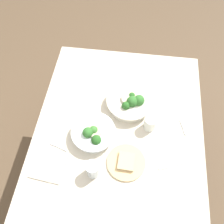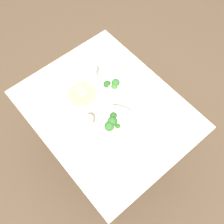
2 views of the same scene
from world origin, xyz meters
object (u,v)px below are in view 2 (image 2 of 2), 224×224
water_glass_center (89,122)px  fork_by_far_bowl (125,70)px  broccoli_bowl_near (114,89)px  water_glass_side (93,72)px  broccoli_bowl_far (115,125)px  bread_side_plate (82,93)px  table_knife_right (102,153)px  table_knife_left (53,118)px  fork_by_near_bowl (67,143)px  napkin_folded_upper (118,61)px

water_glass_center → fork_by_far_bowl: size_ratio=0.84×
broccoli_bowl_near → fork_by_far_bowl: (0.09, -0.18, -0.03)m
fork_by_far_bowl → water_glass_side: bearing=170.8°
broccoli_bowl_far → bread_side_plate: 0.36m
broccoli_bowl_far → broccoli_bowl_near: 0.29m
broccoli_bowl_near → water_glass_center: size_ratio=2.75×
broccoli_bowl_near → table_knife_right: (-0.31, 0.37, -0.03)m
fork_by_far_bowl → table_knife_left: size_ratio=0.49×
broccoli_bowl_near → fork_by_near_bowl: size_ratio=2.55×
bread_side_plate → water_glass_side: size_ratio=2.04×
broccoli_bowl_near → water_glass_side: (0.20, 0.03, 0.02)m
fork_by_far_bowl → table_knife_right: (-0.40, 0.55, -0.00)m
fork_by_near_bowl → table_knife_right: bearing=-164.4°
broccoli_bowl_near → broccoli_bowl_far: bearing=141.1°
table_knife_left → fork_by_near_bowl: bearing=59.5°
bread_side_plate → water_glass_center: (-0.23, 0.11, 0.03)m
fork_by_far_bowl → fork_by_near_bowl: bearing=-145.0°
table_knife_right → water_glass_center: bearing=-152.3°
broccoli_bowl_far → table_knife_left: broccoli_bowl_far is taller
water_glass_side → fork_by_far_bowl: 0.25m
bread_side_plate → fork_by_near_bowl: size_ratio=2.13×
table_knife_left → table_knife_right: size_ratio=1.14×
broccoli_bowl_near → napkin_folded_upper: broccoli_bowl_near is taller
table_knife_right → napkin_folded_upper: napkin_folded_upper is taller
bread_side_plate → water_glass_side: water_glass_side is taller
bread_side_plate → table_knife_right: 0.47m
broccoli_bowl_near → fork_by_near_bowl: 0.51m
bread_side_plate → fork_by_far_bowl: bread_side_plate is taller
broccoli_bowl_near → bread_side_plate: (0.13, 0.19, -0.02)m
bread_side_plate → water_glass_center: water_glass_center is taller
fork_by_far_bowl → broccoli_bowl_far: bearing=-120.5°
broccoli_bowl_far → fork_by_near_bowl: (0.12, 0.32, -0.04)m
fork_by_near_bowl → table_knife_left: same height
broccoli_bowl_near → table_knife_right: bearing=130.0°
fork_by_near_bowl → table_knife_right: size_ratio=0.51×
water_glass_side → fork_by_far_bowl: (-0.11, -0.22, -0.05)m
water_glass_center → table_knife_right: water_glass_center is taller
water_glass_side → table_knife_left: 0.44m
broccoli_bowl_far → table_knife_right: bearing=114.2°
broccoli_bowl_far → water_glass_side: size_ratio=2.74×
table_knife_left → table_knife_right: 0.43m
fork_by_near_bowl → water_glass_side: bearing=-73.6°
broccoli_bowl_near → water_glass_side: water_glass_side is taller
broccoli_bowl_near → fork_by_far_bowl: size_ratio=2.32×
water_glass_center → fork_by_near_bowl: 0.20m
fork_by_near_bowl → table_knife_left: 0.22m
fork_by_far_bowl → table_knife_left: (0.02, 0.65, -0.00)m
bread_side_plate → table_knife_right: bearing=158.5°
broccoli_bowl_near → water_glass_center: (-0.09, 0.30, 0.01)m
table_knife_left → fork_by_far_bowl: bearing=156.5°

